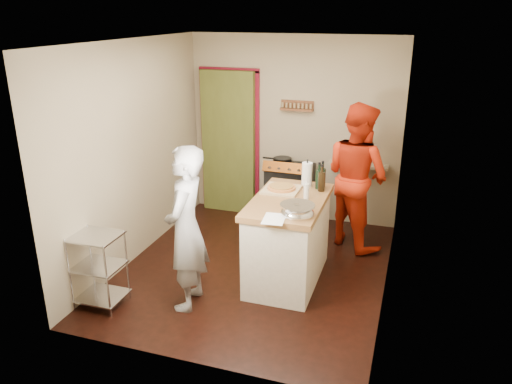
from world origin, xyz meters
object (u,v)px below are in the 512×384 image
Objects in this scene: person_red at (357,176)px; island at (288,238)px; person_stripe at (186,229)px; stove at (289,194)px; wire_shelving at (98,267)px.

island is at bearing 102.04° from person_red.
person_red is at bearing 137.01° from person_stripe.
person_stripe is at bearing 92.76° from person_red.
person_red reaches higher than island.
stove is at bearing 18.73° from person_red.
person_red is at bearing -19.59° from stove.
stove is 2.94m from wire_shelving.
person_stripe reaches higher than wire_shelving.
person_red is at bearing 63.73° from island.
person_red is (1.42, 1.98, 0.08)m from person_stripe.
person_stripe reaches higher than island.
island is (1.70, 1.12, 0.07)m from wire_shelving.
person_stripe is at bearing -101.36° from stove.
wire_shelving is 3.26m from person_red.
wire_shelving is (-1.33, -2.62, -0.01)m from stove.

